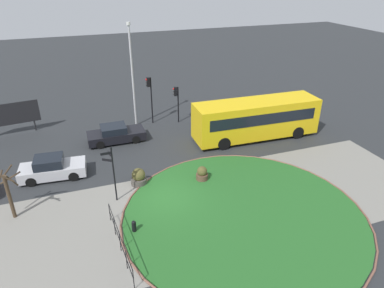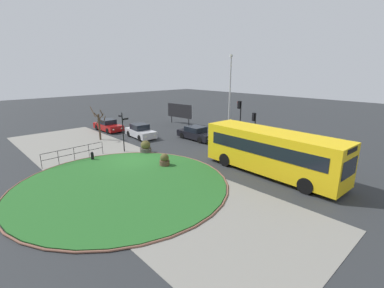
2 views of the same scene
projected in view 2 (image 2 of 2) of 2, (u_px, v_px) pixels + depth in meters
name	position (u px, v px, depth m)	size (l,w,h in m)	color
ground	(133.00, 161.00, 21.97)	(120.00, 120.00, 0.00)	#282B2D
sidewalk_paving	(114.00, 166.00, 20.85)	(32.00, 8.59, 0.02)	gray
grass_island	(122.00, 184.00, 17.43)	(13.33, 13.33, 0.10)	#235B23
grass_kerb_ring	(122.00, 184.00, 17.43)	(13.64, 13.64, 0.11)	brown
signpost_directional	(123.00, 129.00, 23.99)	(0.65, 0.73, 3.57)	black
bollard_foreground	(92.00, 156.00, 22.01)	(0.24, 0.24, 0.74)	black
railing_grass_edge	(74.00, 152.00, 21.81)	(0.36, 5.01, 1.13)	black
bus_yellow	(272.00, 151.00, 18.87)	(10.10, 2.93, 3.09)	yellow
car_near_lane	(140.00, 131.00, 29.41)	(4.27, 2.07, 1.48)	#B7B7BC
car_far_lane	(108.00, 126.00, 32.71)	(4.41, 1.92, 1.38)	maroon
car_trailing	(197.00, 133.00, 28.69)	(4.45, 1.92, 1.36)	black
traffic_light_near	(239.00, 112.00, 27.33)	(0.49, 0.28, 4.14)	black
traffic_light_far	(254.00, 122.00, 25.56)	(0.48, 0.31, 3.25)	black
lamppost_tall	(230.00, 95.00, 27.87)	(0.32, 0.32, 8.62)	#B7B7BC
billboard_left	(180.00, 111.00, 36.60)	(4.27, 0.67, 2.70)	black
planter_near_signpost	(146.00, 147.00, 24.03)	(0.99, 0.99, 1.14)	#47423D
planter_kerbside	(165.00, 161.00, 20.66)	(0.77, 0.77, 1.01)	brown
street_tree_bare	(99.00, 124.00, 28.15)	(1.45, 1.37, 3.51)	#423323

